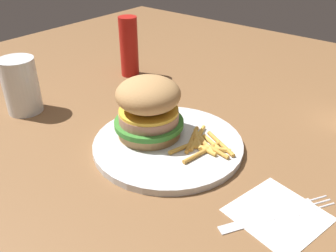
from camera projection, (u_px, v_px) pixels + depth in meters
The scene contains 8 objects.
ground_plane at pixel (168, 157), 0.60m from camera, with size 1.60×1.60×0.00m, color brown.
plate at pixel (168, 144), 0.62m from camera, with size 0.26×0.26×0.01m, color silver.
sandwich at pixel (149, 107), 0.61m from camera, with size 0.12×0.12×0.11m.
fries_pile at pixel (203, 144), 0.60m from camera, with size 0.10×0.11×0.01m.
napkin at pixel (278, 214), 0.48m from camera, with size 0.11×0.11×0.00m, color white.
fork at pixel (279, 213), 0.48m from camera, with size 0.10×0.16×0.00m.
drink_glass at pixel (22, 89), 0.71m from camera, with size 0.07×0.07×0.11m.
ketchup_bottle at pixel (129, 47), 0.86m from camera, with size 0.04×0.04×0.14m, color #B21914.
Camera 1 is at (-0.31, 0.38, 0.35)m, focal length 38.43 mm.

